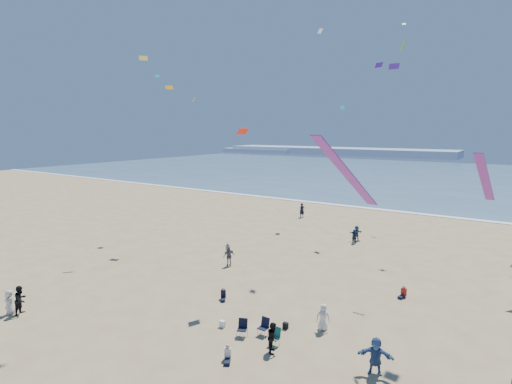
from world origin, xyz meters
The scene contains 11 objects.
ground centered at (0.00, 0.00, 0.00)m, with size 220.00×220.00×0.00m, color tan.
ocean centered at (0.00, 95.00, 0.03)m, with size 220.00×100.00×0.06m, color #476B84.
surf_line centered at (0.00, 45.00, 0.04)m, with size 220.00×1.20×0.08m, color white.
headland_far centered at (-60.00, 170.00, 1.60)m, with size 110.00×20.00×3.20m, color #7A8EA8.
headland_near centered at (-100.00, 165.00, 1.00)m, with size 40.00×14.00×2.00m, color #7A8EA8.
standing_flyers centered at (5.34, 13.86, 0.88)m, with size 29.28×36.74×1.92m.
seated_group centered at (2.65, 7.31, 0.42)m, with size 17.68×21.26×0.84m.
chair_cluster centered at (4.65, 4.39, 0.50)m, with size 2.69×1.50×1.00m.
white_tote centered at (2.04, 4.31, 0.20)m, with size 0.35×0.20×0.40m, color white.
black_backpack centered at (5.27, 6.24, 0.19)m, with size 0.30×0.22×0.38m, color black.
kites_aloft centered at (8.09, 12.97, 14.49)m, with size 43.35×46.12×26.79m.
Camera 1 is at (16.06, -13.06, 11.60)m, focal length 28.00 mm.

